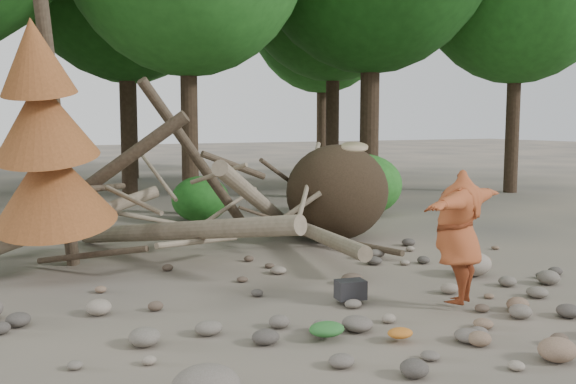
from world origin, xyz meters
name	(u,v)px	position (x,y,z in m)	size (l,w,h in m)	color
ground	(334,310)	(0.00, 0.00, 0.00)	(120.00, 120.00, 0.00)	#514C44
deadfall_pile	(314,196)	(2.02, 4.24, 0.95)	(8.55, 5.24, 3.30)	#332619
dead_conifer	(47,144)	(-3.12, 3.37, 2.11)	(2.06, 2.16, 4.35)	#4C3F30
bush_mid	(200,199)	(0.80, 7.80, 0.56)	(1.40, 1.40, 1.12)	#21631C
bush_right	(364,185)	(5.00, 7.00, 0.80)	(2.00, 2.00, 1.60)	#2A7624
frisbee_thrower	(458,237)	(1.50, -0.65, 0.96)	(3.06, 1.49, 2.16)	#9F4623
backpack	(350,294)	(0.36, 0.17, 0.13)	(0.39, 0.26, 0.26)	black
cloth_green	(327,333)	(-0.66, -0.97, 0.08)	(0.42, 0.35, 0.16)	#276329
cloth_orange	(400,337)	(0.05, -1.39, 0.05)	(0.30, 0.25, 0.11)	#B0601E
boulder_front_right	(557,350)	(1.15, -2.58, 0.12)	(0.41, 0.37, 0.25)	#7F644F
boulder_mid_right	(472,264)	(2.92, 0.64, 0.19)	(0.65, 0.58, 0.39)	gray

